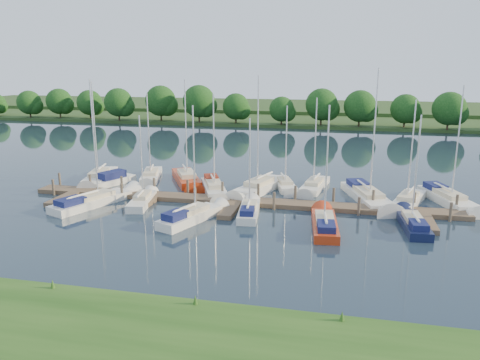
% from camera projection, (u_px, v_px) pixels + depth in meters
% --- Properties ---
extents(ground, '(260.00, 260.00, 0.00)m').
position_uv_depth(ground, '(214.00, 233.00, 35.36)').
color(ground, '#182531').
rests_on(ground, ground).
extents(near_bank, '(90.00, 10.00, 0.50)m').
position_uv_depth(near_bank, '(114.00, 354.00, 20.13)').
color(near_bank, '#1E4614').
rests_on(near_bank, ground).
extents(dock, '(40.00, 6.00, 0.40)m').
position_uv_depth(dock, '(235.00, 203.00, 42.23)').
color(dock, '#4A392A').
rests_on(dock, ground).
extents(mooring_pilings, '(38.24, 2.84, 2.00)m').
position_uv_depth(mooring_pilings, '(238.00, 196.00, 43.20)').
color(mooring_pilings, '#473D33').
rests_on(mooring_pilings, ground).
extents(far_shore, '(180.00, 30.00, 0.60)m').
position_uv_depth(far_shore, '(302.00, 119.00, 106.35)').
color(far_shore, '#254018').
rests_on(far_shore, ground).
extents(distant_hill, '(220.00, 40.00, 1.40)m').
position_uv_depth(distant_hill, '(310.00, 107.00, 129.95)').
color(distant_hill, '#304C21').
rests_on(distant_hill, ground).
extents(treeline, '(146.06, 9.87, 8.21)m').
position_uv_depth(treeline, '(305.00, 108.00, 92.94)').
color(treeline, '#38281C').
rests_on(treeline, ground).
extents(sailboat_n_0, '(3.66, 8.77, 11.12)m').
position_uv_depth(sailboat_n_0, '(99.00, 179.00, 50.95)').
color(sailboat_n_0, silver).
rests_on(sailboat_n_0, ground).
extents(motorboat, '(3.62, 5.93, 1.76)m').
position_uv_depth(motorboat, '(111.00, 181.00, 49.45)').
color(motorboat, silver).
rests_on(motorboat, ground).
extents(sailboat_n_2, '(3.60, 7.69, 9.71)m').
position_uv_depth(sailboat_n_2, '(151.00, 177.00, 51.84)').
color(sailboat_n_2, silver).
rests_on(sailboat_n_2, ground).
extents(sailboat_n_3, '(5.53, 8.51, 11.39)m').
position_uv_depth(sailboat_n_3, '(187.00, 180.00, 50.19)').
color(sailboat_n_3, '#B22E10').
rests_on(sailboat_n_3, ground).
extents(sailboat_n_4, '(4.31, 7.71, 10.08)m').
position_uv_depth(sailboat_n_4, '(214.00, 189.00, 46.39)').
color(sailboat_n_4, silver).
rests_on(sailboat_n_4, ground).
extents(sailboat_n_5, '(4.53, 9.27, 11.88)m').
position_uv_depth(sailboat_n_5, '(259.00, 189.00, 46.72)').
color(sailboat_n_5, silver).
rests_on(sailboat_n_5, ground).
extents(sailboat_n_6, '(3.37, 6.85, 8.78)m').
position_uv_depth(sailboat_n_6, '(285.00, 186.00, 47.99)').
color(sailboat_n_6, silver).
rests_on(sailboat_n_6, ground).
extents(sailboat_n_7, '(2.81, 7.61, 9.61)m').
position_uv_depth(sailboat_n_7, '(314.00, 187.00, 47.53)').
color(sailboat_n_7, silver).
rests_on(sailboat_n_7, ground).
extents(sailboat_n_8, '(4.84, 10.02, 12.56)m').
position_uv_depth(sailboat_n_8, '(368.00, 197.00, 43.61)').
color(sailboat_n_8, silver).
rests_on(sailboat_n_8, ground).
extents(sailboat_n_9, '(3.92, 7.68, 9.85)m').
position_uv_depth(sailboat_n_9, '(408.00, 202.00, 42.25)').
color(sailboat_n_9, silver).
rests_on(sailboat_n_9, ground).
extents(sailboat_n_10, '(4.41, 8.68, 11.08)m').
position_uv_depth(sailboat_n_10, '(448.00, 200.00, 42.77)').
color(sailboat_n_10, silver).
rests_on(sailboat_n_10, ground).
extents(sailboat_s_0, '(4.94, 9.08, 11.57)m').
position_uv_depth(sailboat_s_0, '(95.00, 201.00, 42.45)').
color(sailboat_s_0, silver).
rests_on(sailboat_s_0, ground).
extents(sailboat_s_1, '(2.45, 6.52, 8.41)m').
position_uv_depth(sailboat_s_1, '(143.00, 201.00, 42.62)').
color(sailboat_s_1, silver).
rests_on(sailboat_s_1, ground).
extents(sailboat_s_2, '(4.04, 7.41, 9.75)m').
position_uv_depth(sailboat_s_2, '(192.00, 217.00, 37.97)').
color(sailboat_s_2, silver).
rests_on(sailboat_s_2, ground).
extents(sailboat_s_3, '(2.18, 6.61, 8.49)m').
position_uv_depth(sailboat_s_3, '(249.00, 211.00, 39.53)').
color(sailboat_s_3, silver).
rests_on(sailboat_s_3, ground).
extents(sailboat_s_4, '(2.45, 7.78, 9.84)m').
position_uv_depth(sailboat_s_4, '(324.00, 224.00, 36.25)').
color(sailboat_s_4, '#B22E10').
rests_on(sailboat_s_4, ground).
extents(sailboat_s_5, '(2.14, 7.14, 9.09)m').
position_uv_depth(sailboat_s_5, '(412.00, 224.00, 36.44)').
color(sailboat_s_5, '#101637').
rests_on(sailboat_s_5, ground).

